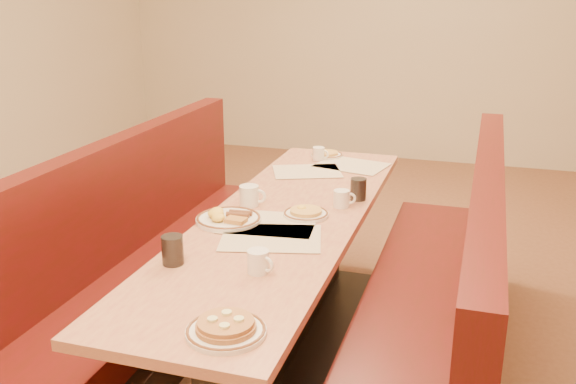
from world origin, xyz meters
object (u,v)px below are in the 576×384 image
(booth_left, at_px, (150,272))
(pancake_plate, at_px, (226,329))
(soda_tumbler_near, at_px, (173,250))
(diner_table, at_px, (284,289))
(coffee_mug_c, at_px, (342,198))
(booth_right, at_px, (438,313))
(soda_tumbler_mid, at_px, (358,189))
(eggs_plate, at_px, (228,218))
(coffee_mug_a, at_px, (259,261))
(coffee_mug_b, at_px, (250,195))
(coffee_mug_d, at_px, (319,153))

(booth_left, height_order, pancake_plate, booth_left)
(soda_tumbler_near, bearing_deg, diner_table, 68.69)
(coffee_mug_c, relative_size, soda_tumbler_near, 0.94)
(pancake_plate, bearing_deg, booth_left, 129.77)
(pancake_plate, bearing_deg, booth_right, 61.15)
(booth_left, relative_size, soda_tumbler_mid, 22.59)
(eggs_plate, height_order, coffee_mug_a, coffee_mug_a)
(coffee_mug_b, xyz_separation_m, soda_tumbler_mid, (0.48, 0.25, 0.00))
(coffee_mug_b, xyz_separation_m, coffee_mug_d, (0.10, 0.92, -0.01))
(coffee_mug_a, xyz_separation_m, soda_tumbler_near, (-0.34, -0.02, 0.01))
(diner_table, bearing_deg, eggs_plate, -146.32)
(coffee_mug_b, relative_size, coffee_mug_c, 1.23)
(eggs_plate, relative_size, soda_tumbler_near, 2.57)
(coffee_mug_b, bearing_deg, eggs_plate, -99.86)
(diner_table, relative_size, pancake_plate, 9.90)
(diner_table, distance_m, soda_tumbler_mid, 0.61)
(pancake_plate, xyz_separation_m, coffee_mug_a, (-0.05, 0.45, 0.03))
(booth_left, distance_m, eggs_plate, 0.67)
(coffee_mug_c, bearing_deg, eggs_plate, -161.09)
(booth_right, relative_size, coffee_mug_a, 22.02)
(booth_right, relative_size, coffee_mug_b, 18.75)
(diner_table, distance_m, booth_left, 0.73)
(diner_table, height_order, coffee_mug_a, coffee_mug_a)
(coffee_mug_c, bearing_deg, booth_left, 172.82)
(coffee_mug_c, bearing_deg, pancake_plate, -112.90)
(pancake_plate, xyz_separation_m, coffee_mug_d, (-0.25, 2.07, 0.02))
(pancake_plate, height_order, coffee_mug_b, coffee_mug_b)
(diner_table, xyz_separation_m, soda_tumbler_near, (-0.25, -0.64, 0.43))
(booth_left, height_order, soda_tumbler_near, booth_left)
(coffee_mug_b, height_order, coffee_mug_d, coffee_mug_b)
(coffee_mug_d, bearing_deg, soda_tumbler_mid, -53.34)
(coffee_mug_b, bearing_deg, diner_table, -28.99)
(booth_right, distance_m, pancake_plate, 1.28)
(soda_tumbler_near, bearing_deg, coffee_mug_b, 86.55)
(diner_table, bearing_deg, pancake_plate, -81.99)
(eggs_plate, bearing_deg, coffee_mug_a, -55.35)
(pancake_plate, bearing_deg, coffee_mug_d, 96.86)
(coffee_mug_c, bearing_deg, soda_tumbler_mid, 48.91)
(coffee_mug_b, bearing_deg, coffee_mug_c, 9.88)
(pancake_plate, relative_size, eggs_plate, 0.85)
(diner_table, relative_size, coffee_mug_d, 24.05)
(booth_right, height_order, eggs_plate, booth_right)
(diner_table, distance_m, eggs_plate, 0.48)
(diner_table, xyz_separation_m, booth_left, (-0.73, 0.00, -0.01))
(soda_tumbler_near, relative_size, soda_tumbler_mid, 1.05)
(booth_right, xyz_separation_m, soda_tumbler_mid, (-0.45, 0.34, 0.44))
(coffee_mug_c, bearing_deg, coffee_mug_d, 92.87)
(soda_tumbler_near, xyz_separation_m, soda_tumbler_mid, (0.53, 0.97, -0.00))
(coffee_mug_d, xyz_separation_m, soda_tumbler_near, (-0.15, -1.65, 0.02))
(booth_left, distance_m, pancake_plate, 1.44)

